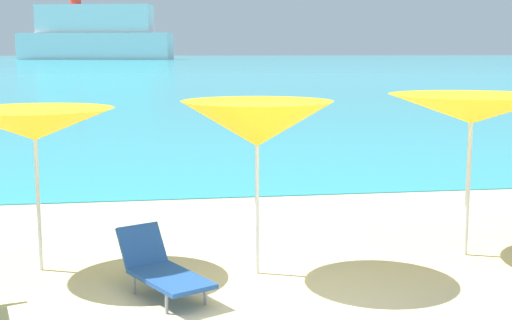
% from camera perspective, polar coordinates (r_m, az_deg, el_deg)
% --- Properties ---
extents(ground_plane, '(50.00, 100.00, 0.30)m').
position_cam_1_polar(ground_plane, '(16.69, -4.71, -1.16)').
color(ground_plane, beige).
extents(ocean_water, '(650.00, 440.00, 0.02)m').
position_cam_1_polar(ocean_water, '(232.89, -8.80, 7.94)').
color(ocean_water, '#2DADBC').
rests_on(ocean_water, ground_plane).
extents(umbrella_2, '(2.11, 2.11, 2.02)m').
position_cam_1_polar(umbrella_2, '(9.02, -17.31, 2.72)').
color(umbrella_2, silver).
rests_on(umbrella_2, ground_plane).
extents(umbrella_3, '(1.84, 1.84, 2.12)m').
position_cam_1_polar(umbrella_3, '(8.48, 0.09, 2.91)').
color(umbrella_3, silver).
rests_on(umbrella_3, ground_plane).
extents(umbrella_4, '(2.37, 2.37, 2.15)m').
position_cam_1_polar(umbrella_4, '(9.68, 16.87, 3.90)').
color(umbrella_4, silver).
rests_on(umbrella_4, ground_plane).
extents(lounge_chair_0, '(1.10, 1.45, 0.70)m').
position_cam_1_polar(lounge_chair_0, '(8.07, -7.57, -8.59)').
color(lounge_chair_0, '#1E478C').
rests_on(lounge_chair_0, ground_plane).
extents(cruise_ship, '(51.62, 22.20, 20.83)m').
position_cam_1_polar(cruise_ship, '(245.15, -12.75, 9.71)').
color(cruise_ship, white).
rests_on(cruise_ship, ocean_water).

